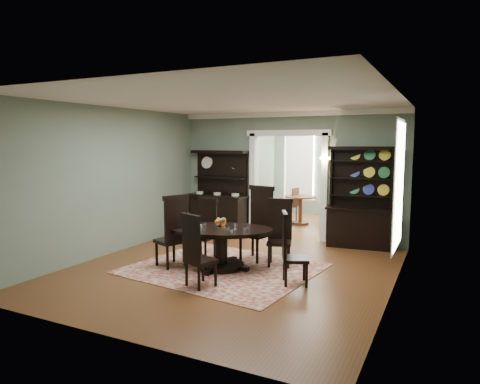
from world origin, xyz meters
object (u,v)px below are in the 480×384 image
object	(u,v)px
dining_table	(221,240)
welsh_dresser	(359,211)
sideboard	(219,204)
parlor_table	(300,206)

from	to	relation	value
dining_table	welsh_dresser	bearing A→B (deg)	36.57
sideboard	dining_table	bearing A→B (deg)	-55.05
welsh_dresser	parlor_table	xyz separation A→B (m)	(-1.97, 1.93, -0.28)
dining_table	parlor_table	size ratio (longest dim) A/B	2.55
parlor_table	welsh_dresser	bearing A→B (deg)	-44.40
dining_table	sideboard	size ratio (longest dim) A/B	1.06
welsh_dresser	parlor_table	world-z (taller)	welsh_dresser
sideboard	welsh_dresser	size ratio (longest dim) A/B	0.95
welsh_dresser	sideboard	bearing A→B (deg)	174.30
dining_table	parlor_table	bearing A→B (deg)	72.12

